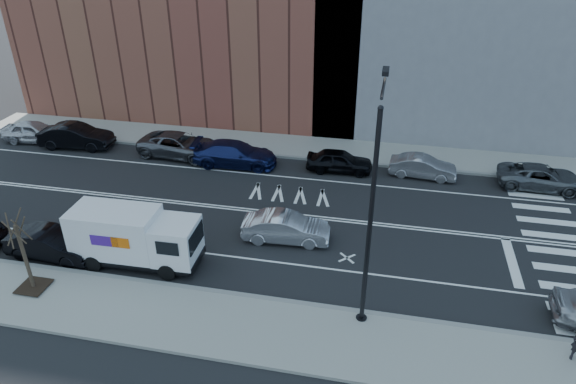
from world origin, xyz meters
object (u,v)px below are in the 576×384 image
at_px(far_parked_a, 34,132).
at_px(driving_sedan, 286,228).
at_px(fedex_van, 134,237).
at_px(far_parked_b, 76,136).

height_order(far_parked_a, driving_sedan, far_parked_a).
relative_size(fedex_van, driving_sedan, 1.39).
bearing_deg(far_parked_b, far_parked_a, 80.55).
xyz_separation_m(fedex_van, driving_sedan, (6.38, 3.22, -0.71)).
distance_m(far_parked_b, driving_sedan, 18.37).
distance_m(far_parked_a, far_parked_b, 3.44).
bearing_deg(far_parked_a, fedex_van, -135.70).
height_order(far_parked_b, driving_sedan, far_parked_b).
relative_size(far_parked_a, driving_sedan, 1.03).
bearing_deg(driving_sedan, far_parked_a, 63.05).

